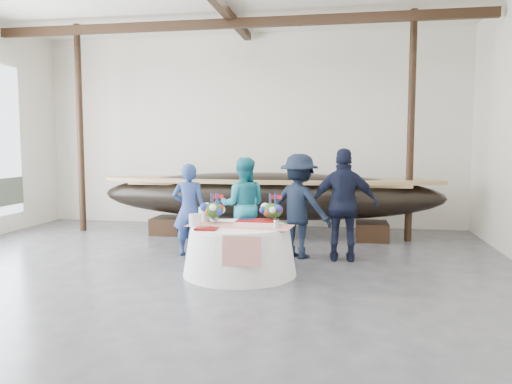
# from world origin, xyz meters

# --- Properties ---
(floor) EXTENTS (10.00, 12.00, 0.01)m
(floor) POSITION_xyz_m (0.00, 0.00, 0.00)
(floor) COLOR #3D3D42
(floor) RESTS_ON ground
(wall_back) EXTENTS (10.00, 0.02, 4.50)m
(wall_back) POSITION_xyz_m (0.00, 6.00, 2.25)
(wall_back) COLOR silver
(wall_back) RESTS_ON ground
(longboat_display) EXTENTS (7.15, 1.43, 1.34)m
(longboat_display) POSITION_xyz_m (0.65, 4.52, 0.86)
(longboat_display) COLOR black
(longboat_display) RESTS_ON ground
(banquet_table) EXTENTS (1.68, 1.68, 0.72)m
(banquet_table) POSITION_xyz_m (0.71, 1.45, 0.36)
(banquet_table) COLOR silver
(banquet_table) RESTS_ON ground
(tabletop_items) EXTENTS (1.59, 0.95, 0.40)m
(tabletop_items) POSITION_xyz_m (0.68, 1.60, 0.87)
(tabletop_items) COLOR red
(tabletop_items) RESTS_ON banquet_table
(guest_woman_blue) EXTENTS (0.61, 0.43, 1.60)m
(guest_woman_blue) POSITION_xyz_m (-0.40, 2.52, 0.80)
(guest_woman_blue) COLOR navy
(guest_woman_blue) RESTS_ON ground
(guest_woman_teal) EXTENTS (0.90, 0.74, 1.70)m
(guest_woman_teal) POSITION_xyz_m (0.48, 2.87, 0.85)
(guest_woman_teal) COLOR teal
(guest_woman_teal) RESTS_ON ground
(guest_man_left) EXTENTS (1.30, 1.05, 1.76)m
(guest_man_left) POSITION_xyz_m (1.48, 2.71, 0.88)
(guest_man_left) COLOR black
(guest_man_left) RESTS_ON ground
(guest_man_right) EXTENTS (1.09, 0.46, 1.86)m
(guest_man_right) POSITION_xyz_m (2.23, 2.56, 0.93)
(guest_man_right) COLOR black
(guest_man_right) RESTS_ON ground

